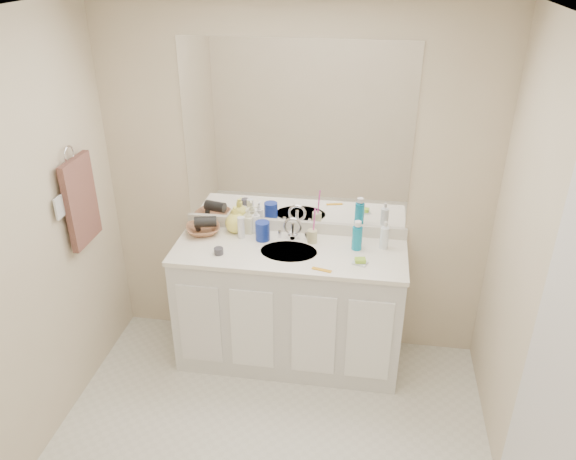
# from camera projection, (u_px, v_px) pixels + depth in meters

# --- Properties ---
(ceiling) EXTENTS (2.60, 2.60, 0.02)m
(ceiling) POSITION_uv_depth(u_px,v_px,m) (247.00, 23.00, 2.04)
(ceiling) COLOR white
(ceiling) RESTS_ON wall_back
(wall_back) EXTENTS (2.60, 0.02, 2.40)m
(wall_back) POSITION_uv_depth(u_px,v_px,m) (295.00, 188.00, 3.74)
(wall_back) COLOR beige
(wall_back) RESTS_ON floor
(wall_right) EXTENTS (0.02, 2.60, 2.40)m
(wall_right) POSITION_uv_depth(u_px,v_px,m) (551.00, 323.00, 2.42)
(wall_right) COLOR beige
(wall_right) RESTS_ON floor
(vanity_cabinet) EXTENTS (1.50, 0.55, 0.85)m
(vanity_cabinet) POSITION_uv_depth(u_px,v_px,m) (289.00, 307.00, 3.85)
(vanity_cabinet) COLOR silver
(vanity_cabinet) RESTS_ON floor
(countertop) EXTENTS (1.52, 0.57, 0.03)m
(countertop) POSITION_uv_depth(u_px,v_px,m) (289.00, 252.00, 3.65)
(countertop) COLOR white
(countertop) RESTS_ON vanity_cabinet
(backsplash) EXTENTS (1.52, 0.03, 0.08)m
(backsplash) POSITION_uv_depth(u_px,v_px,m) (295.00, 226.00, 3.85)
(backsplash) COLOR silver
(backsplash) RESTS_ON countertop
(sink_basin) EXTENTS (0.37, 0.37, 0.02)m
(sink_basin) POSITION_uv_depth(u_px,v_px,m) (289.00, 253.00, 3.63)
(sink_basin) COLOR beige
(sink_basin) RESTS_ON countertop
(faucet) EXTENTS (0.02, 0.02, 0.11)m
(faucet) POSITION_uv_depth(u_px,v_px,m) (293.00, 231.00, 3.76)
(faucet) COLOR silver
(faucet) RESTS_ON countertop
(mirror) EXTENTS (1.48, 0.01, 1.20)m
(mirror) POSITION_uv_depth(u_px,v_px,m) (296.00, 136.00, 3.56)
(mirror) COLOR white
(mirror) RESTS_ON wall_back
(blue_mug) EXTENTS (0.11, 0.11, 0.13)m
(blue_mug) POSITION_uv_depth(u_px,v_px,m) (263.00, 231.00, 3.73)
(blue_mug) COLOR navy
(blue_mug) RESTS_ON countertop
(tan_cup) EXTENTS (0.09, 0.09, 0.09)m
(tan_cup) POSITION_uv_depth(u_px,v_px,m) (312.00, 236.00, 3.71)
(tan_cup) COLOR beige
(tan_cup) RESTS_ON countertop
(toothbrush) EXTENTS (0.03, 0.04, 0.21)m
(toothbrush) POSITION_uv_depth(u_px,v_px,m) (314.00, 222.00, 3.66)
(toothbrush) COLOR #F03FB4
(toothbrush) RESTS_ON tan_cup
(mouthwash_bottle) EXTENTS (0.08, 0.08, 0.16)m
(mouthwash_bottle) POSITION_uv_depth(u_px,v_px,m) (357.00, 238.00, 3.62)
(mouthwash_bottle) COLOR #0E85AC
(mouthwash_bottle) RESTS_ON countertop
(clear_pump_bottle) EXTENTS (0.07, 0.07, 0.15)m
(clear_pump_bottle) POSITION_uv_depth(u_px,v_px,m) (384.00, 238.00, 3.63)
(clear_pump_bottle) COLOR white
(clear_pump_bottle) RESTS_ON countertop
(soap_dish) EXTENTS (0.10, 0.09, 0.01)m
(soap_dish) POSITION_uv_depth(u_px,v_px,m) (360.00, 263.00, 3.48)
(soap_dish) COLOR silver
(soap_dish) RESTS_ON countertop
(green_soap) EXTENTS (0.07, 0.06, 0.02)m
(green_soap) POSITION_uv_depth(u_px,v_px,m) (360.00, 260.00, 3.47)
(green_soap) COLOR #93C931
(green_soap) RESTS_ON soap_dish
(orange_comb) EXTENTS (0.13, 0.06, 0.01)m
(orange_comb) POSITION_uv_depth(u_px,v_px,m) (322.00, 270.00, 3.42)
(orange_comb) COLOR orange
(orange_comb) RESTS_ON countertop
(dark_jar) EXTENTS (0.07, 0.07, 0.04)m
(dark_jar) POSITION_uv_depth(u_px,v_px,m) (219.00, 251.00, 3.58)
(dark_jar) COLOR #3A3941
(dark_jar) RESTS_ON countertop
(extra_white_bottle) EXTENTS (0.06, 0.06, 0.15)m
(extra_white_bottle) POSITION_uv_depth(u_px,v_px,m) (241.00, 228.00, 3.76)
(extra_white_bottle) COLOR white
(extra_white_bottle) RESTS_ON countertop
(soap_bottle_white) EXTENTS (0.08, 0.08, 0.18)m
(soap_bottle_white) POSITION_uv_depth(u_px,v_px,m) (256.00, 220.00, 3.82)
(soap_bottle_white) COLOR white
(soap_bottle_white) RESTS_ON countertop
(soap_bottle_cream) EXTENTS (0.09, 0.10, 0.18)m
(soap_bottle_cream) POSITION_uv_depth(u_px,v_px,m) (248.00, 220.00, 3.83)
(soap_bottle_cream) COLOR beige
(soap_bottle_cream) RESTS_ON countertop
(soap_bottle_yellow) EXTENTS (0.18, 0.18, 0.19)m
(soap_bottle_yellow) POSITION_uv_depth(u_px,v_px,m) (236.00, 219.00, 3.83)
(soap_bottle_yellow) COLOR #FBF361
(soap_bottle_yellow) RESTS_ON countertop
(wicker_basket) EXTENTS (0.30, 0.30, 0.06)m
(wicker_basket) POSITION_uv_depth(u_px,v_px,m) (203.00, 230.00, 3.83)
(wicker_basket) COLOR brown
(wicker_basket) RESTS_ON countertop
(hair_dryer) EXTENTS (0.16, 0.11, 0.07)m
(hair_dryer) POSITION_uv_depth(u_px,v_px,m) (205.00, 222.00, 3.80)
(hair_dryer) COLOR black
(hair_dryer) RESTS_ON wicker_basket
(towel_ring) EXTENTS (0.01, 0.11, 0.11)m
(towel_ring) POSITION_uv_depth(u_px,v_px,m) (69.00, 155.00, 3.29)
(towel_ring) COLOR silver
(towel_ring) RESTS_ON wall_left
(hand_towel) EXTENTS (0.04, 0.32, 0.55)m
(hand_towel) POSITION_uv_depth(u_px,v_px,m) (81.00, 201.00, 3.42)
(hand_towel) COLOR #4E2F29
(hand_towel) RESTS_ON towel_ring
(switch_plate) EXTENTS (0.01, 0.08, 0.13)m
(switch_plate) POSITION_uv_depth(u_px,v_px,m) (59.00, 207.00, 3.23)
(switch_plate) COLOR silver
(switch_plate) RESTS_ON wall_left
(door) EXTENTS (0.02, 0.82, 2.00)m
(door) POSITION_uv_depth(u_px,v_px,m) (556.00, 408.00, 2.25)
(door) COLOR silver
(door) RESTS_ON floor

